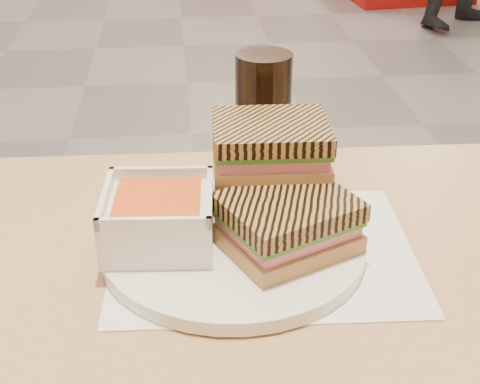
{
  "coord_description": "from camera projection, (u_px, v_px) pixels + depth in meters",
  "views": [
    {
      "loc": [
        -0.05,
        -2.63,
        1.17
      ],
      "look_at": [
        0.01,
        -2.0,
        0.82
      ],
      "focal_mm": 51.37,
      "sensor_mm": 36.0,
      "label": 1
    }
  ],
  "objects": [
    {
      "name": "tray_liner",
      "position": [
        263.0,
        250.0,
        0.75
      ],
      "size": [
        0.34,
        0.27,
        0.0
      ],
      "color": "white",
      "rests_on": "main_table"
    },
    {
      "name": "plate",
      "position": [
        233.0,
        244.0,
        0.75
      ],
      "size": [
        0.29,
        0.29,
        0.02
      ],
      "color": "white",
      "rests_on": "tray_liner"
    },
    {
      "name": "soup_bowl",
      "position": [
        159.0,
        219.0,
        0.73
      ],
      "size": [
        0.12,
        0.12,
        0.06
      ],
      "color": "white",
      "rests_on": "plate"
    },
    {
      "name": "panini_lower",
      "position": [
        288.0,
        223.0,
        0.72
      ],
      "size": [
        0.16,
        0.15,
        0.06
      ],
      "color": "#B47644",
      "rests_on": "plate"
    },
    {
      "name": "panini_upper",
      "position": [
        270.0,
        146.0,
        0.77
      ],
      "size": [
        0.13,
        0.11,
        0.06
      ],
      "color": "#B47644",
      "rests_on": "panini_lower"
    },
    {
      "name": "cola_glass",
      "position": [
        263.0,
        112.0,
        0.9
      ],
      "size": [
        0.07,
        0.07,
        0.16
      ],
      "color": "black",
      "rests_on": "main_table"
    }
  ]
}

